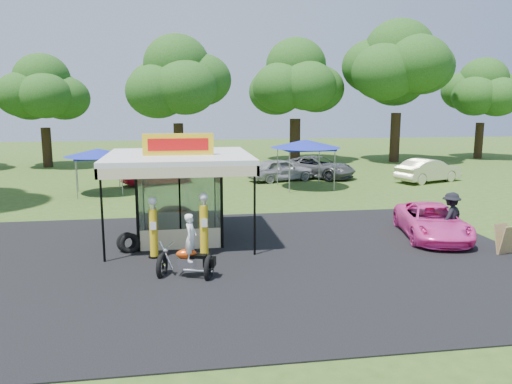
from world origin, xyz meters
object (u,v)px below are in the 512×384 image
a_frame_sign (505,240)px  bg_car_c (281,170)px  gas_station_kiosk (180,195)px  kiosk_car (180,215)px  bg_car_d (317,167)px  bg_car_b (157,174)px  pink_sedan (432,221)px  gas_pump_right (204,226)px  tent_west (98,153)px  bg_car_e (428,170)px  gas_pump_left (153,229)px  tent_east (305,144)px  spectator_east_a (451,217)px  motorcycle (189,252)px

a_frame_sign → bg_car_c: bearing=91.5°
gas_station_kiosk → bg_car_c: 15.87m
kiosk_car → bg_car_d: (9.87, 13.09, 0.29)m
a_frame_sign → bg_car_b: size_ratio=0.23×
pink_sedan → bg_car_b: bg_car_b is taller
gas_pump_right → bg_car_b: size_ratio=0.49×
tent_west → bg_car_e: bearing=3.2°
gas_pump_left → pink_sedan: 10.84m
gas_pump_right → kiosk_car: gas_pump_right is taller
kiosk_car → pink_sedan: 10.47m
gas_station_kiosk → bg_car_e: 20.75m
gas_pump_right → a_frame_sign: bearing=-7.7°
bg_car_e → a_frame_sign: bearing=139.8°
gas_pump_right → bg_car_e: bearing=42.4°
gas_pump_right → gas_station_kiosk: bearing=108.3°
bg_car_e → kiosk_car: bearing=99.5°
bg_car_b → bg_car_c: (8.39, 0.19, 0.10)m
gas_station_kiosk → a_frame_sign: 11.97m
bg_car_b → bg_car_d: size_ratio=0.85×
pink_sedan → bg_car_d: bg_car_d is taller
tent_west → a_frame_sign: bearing=-42.9°
gas_station_kiosk → tent_east: size_ratio=1.23×
spectator_east_a → tent_west: size_ratio=0.50×
gas_pump_left → bg_car_b: 16.37m
kiosk_car → gas_pump_left: bearing=168.5°
spectator_east_a → tent_west: tent_west is taller
gas_pump_right → spectator_east_a: bearing=3.4°
gas_pump_right → tent_west: 14.52m
bg_car_c → kiosk_car: bearing=133.3°
gas_station_kiosk → bg_car_d: 18.23m
tent_east → bg_car_b: bearing=162.6°
gas_pump_right → pink_sedan: bearing=7.0°
bg_car_d → pink_sedan: bearing=-135.3°
bg_car_b → kiosk_car: bearing=162.3°
spectator_east_a → pink_sedan: bearing=-81.6°
bg_car_b → tent_west: size_ratio=1.22×
bg_car_b → tent_west: tent_west is taller
gas_pump_left → bg_car_c: gas_pump_left is taller
pink_sedan → bg_car_c: bearing=113.3°
bg_car_c → spectator_east_a: bearing=175.2°
gas_pump_right → tent_east: size_ratio=0.52×
tent_west → bg_car_b: bearing=43.5°
gas_pump_right → a_frame_sign: (10.48, -1.41, -0.54)m
spectator_east_a → bg_car_d: size_ratio=0.35×
bg_car_b → gas_pump_right: bearing=163.1°
gas_station_kiosk → pink_sedan: bearing=-7.5°
a_frame_sign → gas_pump_left: bearing=161.0°
gas_pump_left → a_frame_sign: 12.30m
motorcycle → tent_west: size_ratio=0.55×
bg_car_c → tent_west: bearing=88.9°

